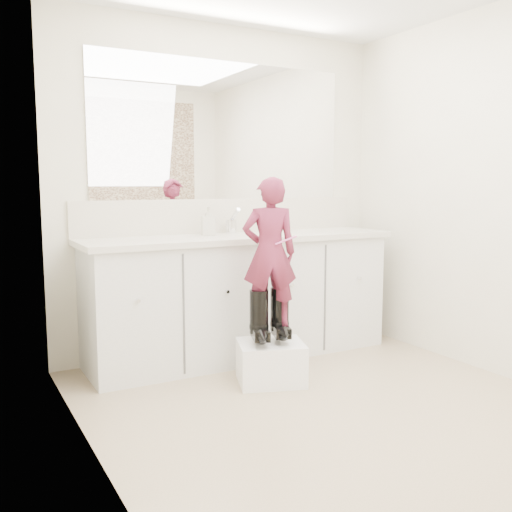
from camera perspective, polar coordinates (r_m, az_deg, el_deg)
floor at (r=3.27m, az=8.72°, el=-15.37°), size 3.00×3.00×0.00m
wall_back at (r=4.31m, az=-3.28°, el=6.54°), size 2.60×0.00×2.60m
wall_left at (r=2.45m, az=-15.73°, el=5.70°), size 0.00×3.00×3.00m
wall_right at (r=3.96m, az=24.27°, el=5.84°), size 0.00×3.00×3.00m
vanity_cabinet at (r=4.14m, az=-1.55°, el=-4.28°), size 2.20×0.55×0.85m
countertop at (r=4.06m, az=-1.48°, el=1.84°), size 2.28×0.58×0.04m
backsplash at (r=4.30m, az=-3.17°, el=4.07°), size 2.28×0.03×0.25m
mirror at (r=4.31m, az=-3.25°, el=12.39°), size 2.00×0.02×1.00m
faucet at (r=4.20m, az=-2.52°, el=2.97°), size 0.08×0.08×0.10m
cup at (r=4.26m, az=1.70°, el=2.96°), size 0.13×0.13×0.09m
soap_bottle at (r=4.04m, az=-4.79°, el=3.51°), size 0.11×0.12×0.20m
step_stool at (r=3.67m, az=1.49°, el=-10.59°), size 0.50×0.46×0.26m
boot_left at (r=3.57m, az=0.30°, el=-6.11°), size 0.19×0.25×0.34m
boot_right at (r=3.64m, az=2.37°, el=-5.84°), size 0.19×0.25×0.34m
toddler at (r=3.53m, az=1.37°, el=0.32°), size 0.40×0.32×0.93m
toothbrush at (r=3.49m, az=3.03°, el=1.59°), size 0.13×0.06×0.06m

